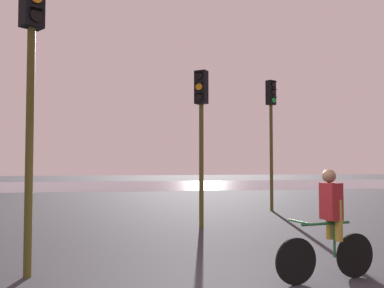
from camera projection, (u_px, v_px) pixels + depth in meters
name	position (u px, v px, depth m)	size (l,w,h in m)	color
water_strip	(131.00, 185.00, 34.31)	(80.00, 16.00, 0.01)	slate
traffic_light_near_left	(31.00, 63.00, 6.55)	(0.41, 0.42, 4.70)	#4C4719
traffic_light_far_right	(271.00, 120.00, 15.68)	(0.40, 0.42, 4.77)	#4C4719
traffic_light_center	(201.00, 118.00, 11.49)	(0.41, 0.42, 4.22)	#4C4719
cyclist	(329.00, 224.00, 6.25)	(1.69, 0.51, 1.62)	black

